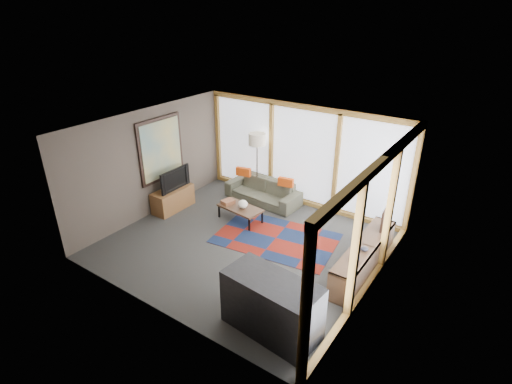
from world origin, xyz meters
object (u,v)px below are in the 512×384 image
Objects in this scene: floor_lamp at (257,166)px; coffee_table at (240,214)px; television at (172,178)px; bar_counter at (272,306)px; tv_console at (173,199)px; bookshelf at (364,258)px; sofa at (263,191)px.

floor_lamp reaches higher than coffee_table.
television is 4.78m from bar_counter.
bookshelf is at bearing 2.66° from tv_console.
tv_console is 1.17× the size of television.
floor_lamp is 1.59× the size of tv_console.
sofa reaches higher than coffee_table.
bookshelf is at bearing -88.77° from television.
tv_console is at bearing 177.86° from television.
television is at bearing -132.08° from sofa.
floor_lamp is 3.96m from bookshelf.
floor_lamp is 0.73× the size of bookshelf.
bookshelf is (3.27, -1.41, 0.01)m from sofa.
television is at bearing -166.03° from coffee_table.
floor_lamp is at bearing -37.57° from television.
television is at bearing 88.74° from tv_console.
floor_lamp is at bearing 107.79° from coffee_table.
floor_lamp is 2.32m from tv_console.
coffee_table is 1.91m from television.
coffee_table is 0.70× the size of bar_counter.
bar_counter is (-0.63, -2.32, 0.19)m from bookshelf.
bookshelf is 2.54× the size of television.
tv_console is (-1.63, -1.64, -0.02)m from sofa.
floor_lamp reaches higher than television.
sofa is at bearing -46.41° from television.
bar_counter is (2.64, -3.74, 0.19)m from sofa.
tv_console is at bearing 159.22° from bar_counter.
sofa is 1.82× the size of tv_console.
bookshelf is 1.56× the size of bar_counter.
floor_lamp is 1.14× the size of bar_counter.
bar_counter is (4.26, -2.14, -0.34)m from television.
bar_counter is (2.52, -2.58, 0.31)m from coffee_table.
sofa is 4.58m from bar_counter.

